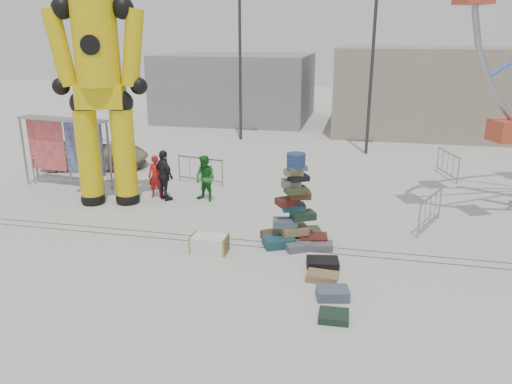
% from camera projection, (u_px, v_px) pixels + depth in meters
% --- Properties ---
extents(ground, '(90.00, 90.00, 0.00)m').
position_uv_depth(ground, '(251.00, 256.00, 13.65)').
color(ground, '#9E9E99').
rests_on(ground, ground).
extents(track_line_near, '(40.00, 0.04, 0.01)m').
position_uv_depth(track_line_near, '(255.00, 247.00, 14.21)').
color(track_line_near, '#47443F').
rests_on(track_line_near, ground).
extents(track_line_far, '(40.00, 0.04, 0.01)m').
position_uv_depth(track_line_far, '(258.00, 241.00, 14.58)').
color(track_line_far, '#47443F').
rests_on(track_line_far, ground).
extents(building_right, '(12.00, 8.00, 5.00)m').
position_uv_depth(building_right, '(437.00, 90.00, 30.08)').
color(building_right, gray).
rests_on(building_right, ground).
extents(building_left, '(10.00, 8.00, 4.40)m').
position_uv_depth(building_left, '(237.00, 87.00, 34.66)').
color(building_left, gray).
rests_on(building_left, ground).
extents(lamp_post_right, '(1.41, 0.25, 8.00)m').
position_uv_depth(lamp_post_right, '(374.00, 62.00, 23.75)').
color(lamp_post_right, '#2D2D30').
rests_on(lamp_post_right, ground).
extents(lamp_post_left, '(1.41, 0.25, 8.00)m').
position_uv_depth(lamp_post_left, '(242.00, 58.00, 27.03)').
color(lamp_post_left, '#2D2D30').
rests_on(lamp_post_left, ground).
extents(suitcase_tower, '(2.03, 1.77, 2.67)m').
position_uv_depth(suitcase_tower, '(294.00, 218.00, 14.30)').
color(suitcase_tower, '#19414B').
rests_on(suitcase_tower, ground).
extents(crash_test_dummy, '(3.29, 1.45, 8.27)m').
position_uv_depth(crash_test_dummy, '(99.00, 79.00, 16.53)').
color(crash_test_dummy, black).
rests_on(crash_test_dummy, ground).
extents(banner_scaffold, '(3.83, 1.12, 2.73)m').
position_uv_depth(banner_scaffold, '(64.00, 136.00, 19.05)').
color(banner_scaffold, gray).
rests_on(banner_scaffold, ground).
extents(steamer_trunk, '(1.00, 0.58, 0.47)m').
position_uv_depth(steamer_trunk, '(209.00, 244.00, 13.82)').
color(steamer_trunk, silver).
rests_on(steamer_trunk, ground).
extents(row_case_0, '(0.82, 0.60, 0.19)m').
position_uv_depth(row_case_0, '(314.00, 237.00, 14.62)').
color(row_case_0, '#343C1E').
rests_on(row_case_0, ground).
extents(row_case_1, '(0.82, 0.55, 0.19)m').
position_uv_depth(row_case_1, '(319.00, 246.00, 14.05)').
color(row_case_1, '#57595F').
rests_on(row_case_1, ground).
extents(row_case_2, '(0.91, 0.70, 0.21)m').
position_uv_depth(row_case_2, '(323.00, 263.00, 12.98)').
color(row_case_2, black).
rests_on(row_case_2, ground).
extents(row_case_3, '(0.80, 0.55, 0.19)m').
position_uv_depth(row_case_3, '(322.00, 277.00, 12.27)').
color(row_case_3, olive).
rests_on(row_case_3, ground).
extents(row_case_4, '(0.83, 0.66, 0.24)m').
position_uv_depth(row_case_4, '(333.00, 293.00, 11.44)').
color(row_case_4, '#465764').
rests_on(row_case_4, ground).
extents(row_case_5, '(0.65, 0.55, 0.17)m').
position_uv_depth(row_case_5, '(334.00, 316.00, 10.59)').
color(row_case_5, black).
rests_on(row_case_5, ground).
extents(barricade_dummy_a, '(1.96, 0.62, 1.10)m').
position_uv_depth(barricade_dummy_a, '(59.00, 170.00, 20.04)').
color(barricade_dummy_a, gray).
rests_on(barricade_dummy_a, ground).
extents(barricade_dummy_b, '(1.99, 0.41, 1.10)m').
position_uv_depth(barricade_dummy_b, '(94.00, 172.00, 19.78)').
color(barricade_dummy_b, gray).
rests_on(barricade_dummy_b, ground).
extents(barricade_dummy_c, '(1.98, 0.52, 1.10)m').
position_uv_depth(barricade_dummy_c, '(200.00, 170.00, 20.00)').
color(barricade_dummy_c, gray).
rests_on(barricade_dummy_c, ground).
extents(barricade_wheel_front, '(0.91, 1.87, 1.10)m').
position_uv_depth(barricade_wheel_front, '(430.00, 211.00, 15.42)').
color(barricade_wheel_front, gray).
rests_on(barricade_wheel_front, ground).
extents(barricade_wheel_back, '(0.64, 1.95, 1.10)m').
position_uv_depth(barricade_wheel_back, '(448.00, 165.00, 20.85)').
color(barricade_wheel_back, gray).
rests_on(barricade_wheel_back, ground).
extents(pedestrian_red, '(0.62, 0.45, 1.58)m').
position_uv_depth(pedestrian_red, '(156.00, 177.00, 18.27)').
color(pedestrian_red, '#AF191A').
rests_on(pedestrian_red, ground).
extents(pedestrian_green, '(0.98, 0.88, 1.67)m').
position_uv_depth(pedestrian_green, '(205.00, 178.00, 17.87)').
color(pedestrian_green, '#19641F').
rests_on(pedestrian_green, ground).
extents(pedestrian_black, '(1.14, 1.02, 1.86)m').
position_uv_depth(pedestrian_black, '(164.00, 175.00, 17.89)').
color(pedestrian_black, black).
rests_on(pedestrian_black, ground).
extents(parked_suv, '(5.01, 3.05, 1.30)m').
position_uv_depth(parked_suv, '(95.00, 153.00, 22.40)').
color(parked_suv, '#92835E').
rests_on(parked_suv, ground).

